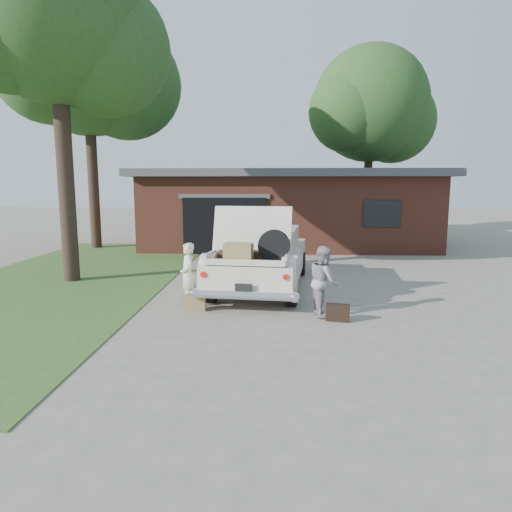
{
  "coord_description": "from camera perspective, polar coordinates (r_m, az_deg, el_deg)",
  "views": [
    {
      "loc": [
        0.39,
        -9.5,
        2.68
      ],
      "look_at": [
        0.0,
        0.6,
        1.1
      ],
      "focal_mm": 32.0,
      "sensor_mm": 36.0,
      "label": 1
    }
  ],
  "objects": [
    {
      "name": "woman_left",
      "position": [
        10.21,
        -8.52,
        -2.34
      ],
      "size": [
        0.52,
        0.61,
        1.42
      ],
      "primitive_type": "imported",
      "rotation": [
        0.0,
        0.0,
        -1.17
      ],
      "color": "beige",
      "rests_on": "ground"
    },
    {
      "name": "house",
      "position": [
        21.01,
        3.85,
        6.1
      ],
      "size": [
        12.8,
        7.8,
        3.3
      ],
      "color": "brown",
      "rests_on": "ground"
    },
    {
      "name": "tree_left",
      "position": [
        14.24,
        -23.44,
        25.06
      ],
      "size": [
        5.47,
        4.76,
        9.51
      ],
      "color": "#38281E",
      "rests_on": "ground"
    },
    {
      "name": "sedan",
      "position": [
        11.95,
        0.74,
        -0.18
      ],
      "size": [
        2.7,
        5.63,
        2.2
      ],
      "rotation": [
        0.0,
        0.0,
        -0.12
      ],
      "color": "beige",
      "rests_on": "ground"
    },
    {
      "name": "suitcase_left",
      "position": [
        9.92,
        -7.7,
        -5.78
      ],
      "size": [
        0.48,
        0.16,
        0.36
      ],
      "primitive_type": "cube",
      "rotation": [
        0.0,
        0.0,
        0.03
      ],
      "color": "#9B7E4F",
      "rests_on": "ground"
    },
    {
      "name": "tree_right",
      "position": [
        25.95,
        14.3,
        17.29
      ],
      "size": [
        6.92,
        6.02,
        9.9
      ],
      "color": "#38281E",
      "rests_on": "ground"
    },
    {
      "name": "suitcase_right",
      "position": [
        9.24,
        10.18,
        -6.98
      ],
      "size": [
        0.48,
        0.25,
        0.35
      ],
      "primitive_type": "cube",
      "rotation": [
        0.0,
        0.0,
        -0.23
      ],
      "color": "black",
      "rests_on": "ground"
    },
    {
      "name": "ground",
      "position": [
        9.88,
        -0.14,
        -6.85
      ],
      "size": [
        90.0,
        90.0,
        0.0
      ],
      "primitive_type": "plane",
      "color": "gray",
      "rests_on": "ground"
    },
    {
      "name": "tree_back",
      "position": [
        21.18,
        -20.13,
        21.31
      ],
      "size": [
        7.08,
        6.16,
        10.84
      ],
      "color": "#38281E",
      "rests_on": "ground"
    },
    {
      "name": "woman_right",
      "position": [
        9.48,
        8.47,
        -3.09
      ],
      "size": [
        0.64,
        0.77,
        1.46
      ],
      "primitive_type": "imported",
      "rotation": [
        0.0,
        0.0,
        1.7
      ],
      "color": "gray",
      "rests_on": "ground"
    },
    {
      "name": "grass_strip",
      "position": [
        14.08,
        -22.6,
        -2.75
      ],
      "size": [
        6.0,
        16.0,
        0.02
      ],
      "primitive_type": "cube",
      "color": "#2D4C1E",
      "rests_on": "ground"
    }
  ]
}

